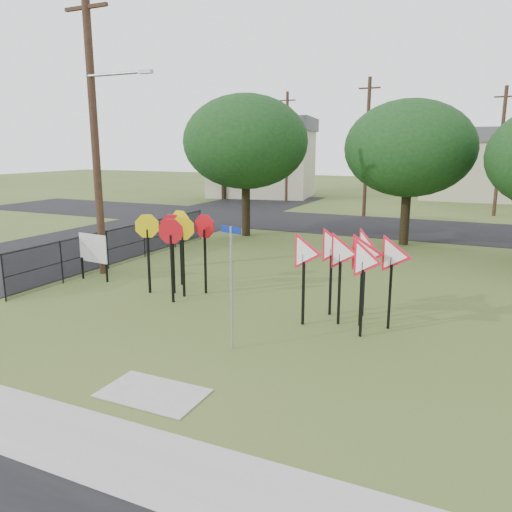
{
  "coord_description": "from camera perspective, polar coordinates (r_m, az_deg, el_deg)",
  "views": [
    {
      "loc": [
        5.48,
        -9.53,
        4.64
      ],
      "look_at": [
        -0.32,
        3.0,
        1.6
      ],
      "focal_mm": 35.0,
      "sensor_mm": 36.0,
      "label": 1
    }
  ],
  "objects": [
    {
      "name": "ground",
      "position": [
        11.93,
        -4.75,
        -10.51
      ],
      "size": [
        140.0,
        140.0,
        0.0
      ],
      "primitive_type": "plane",
      "color": "#3C511E"
    },
    {
      "name": "sidewalk",
      "position": [
        8.94,
        -18.96,
        -19.53
      ],
      "size": [
        30.0,
        1.6,
        0.02
      ],
      "primitive_type": "cube",
      "color": "gray",
      "rests_on": "ground"
    },
    {
      "name": "planting_strip",
      "position": [
        8.28,
        -25.15,
        -22.91
      ],
      "size": [
        30.0,
        0.8,
        0.02
      ],
      "primitive_type": "cube",
      "color": "#3C511E",
      "rests_on": "ground"
    },
    {
      "name": "street_left",
      "position": [
        26.62,
        -16.73,
        1.88
      ],
      "size": [
        8.0,
        50.0,
        0.02
      ],
      "primitive_type": "cube",
      "color": "black",
      "rests_on": "ground"
    },
    {
      "name": "street_far",
      "position": [
        30.39,
        14.18,
        3.28
      ],
      "size": [
        60.0,
        8.0,
        0.02
      ],
      "primitive_type": "cube",
      "color": "black",
      "rests_on": "ground"
    },
    {
      "name": "curb_pad",
      "position": [
        10.11,
        -11.7,
        -15.11
      ],
      "size": [
        2.0,
        1.2,
        0.02
      ],
      "primitive_type": "cube",
      "color": "gray",
      "rests_on": "ground"
    },
    {
      "name": "street_name_sign",
      "position": [
        11.36,
        -2.82,
        -2.74
      ],
      "size": [
        0.58,
        0.19,
        2.9
      ],
      "color": "#9C9FA5",
      "rests_on": "ground"
    },
    {
      "name": "stop_sign_cluster",
      "position": [
        15.89,
        -9.08,
        2.35
      ],
      "size": [
        2.42,
        1.95,
        2.58
      ],
      "color": "black",
      "rests_on": "ground"
    },
    {
      "name": "yield_sign_cluster",
      "position": [
        13.17,
        10.8,
        -0.05
      ],
      "size": [
        3.18,
        2.24,
        2.52
      ],
      "color": "black",
      "rests_on": "ground"
    },
    {
      "name": "info_board",
      "position": [
        18.35,
        -18.12,
        0.66
      ],
      "size": [
        1.32,
        0.19,
        1.66
      ],
      "color": "black",
      "rests_on": "ground"
    },
    {
      "name": "utility_pole_main",
      "position": [
        18.94,
        -17.86,
        13.57
      ],
      "size": [
        3.55,
        0.33,
        10.0
      ],
      "color": "#412A1E",
      "rests_on": "ground"
    },
    {
      "name": "far_pole_a",
      "position": [
        34.35,
        12.55,
        12.07
      ],
      "size": [
        1.4,
        0.24,
        9.0
      ],
      "color": "#412A1E",
      "rests_on": "ground"
    },
    {
      "name": "far_pole_b",
      "position": [
        37.53,
        26.13,
        10.74
      ],
      "size": [
        1.4,
        0.24,
        8.5
      ],
      "color": "#412A1E",
      "rests_on": "ground"
    },
    {
      "name": "far_pole_c",
      "position": [
        42.45,
        3.54,
        12.35
      ],
      "size": [
        1.4,
        0.24,
        9.0
      ],
      "color": "#412A1E",
      "rests_on": "ground"
    },
    {
      "name": "fence_run",
      "position": [
        20.86,
        -14.56,
        1.36
      ],
      "size": [
        0.05,
        11.55,
        1.5
      ],
      "color": "black",
      "rests_on": "ground"
    },
    {
      "name": "house_left",
      "position": [
        47.7,
        0.75,
        11.24
      ],
      "size": [
        10.58,
        8.88,
        7.2
      ],
      "color": "#BBB896",
      "rests_on": "ground"
    },
    {
      "name": "house_mid",
      "position": [
        49.57,
        23.48,
        9.69
      ],
      "size": [
        8.4,
        8.4,
        6.2
      ],
      "color": "#BBB896",
      "rests_on": "ground"
    },
    {
      "name": "tree_near_left",
      "position": [
        26.18,
        -1.2,
        12.89
      ],
      "size": [
        6.4,
        6.4,
        7.27
      ],
      "color": "black",
      "rests_on": "ground"
    },
    {
      "name": "tree_near_mid",
      "position": [
        24.77,
        17.13,
        11.66
      ],
      "size": [
        6.0,
        6.0,
        6.8
      ],
      "color": "black",
      "rests_on": "ground"
    },
    {
      "name": "tree_far_left",
      "position": [
        44.99,
        -3.77,
        13.08
      ],
      "size": [
        6.8,
        6.8,
        7.73
      ],
      "color": "black",
      "rests_on": "ground"
    }
  ]
}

